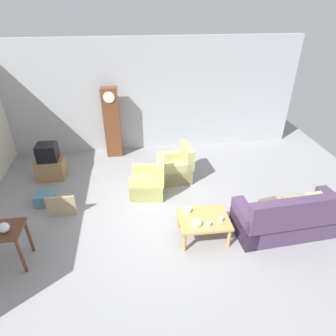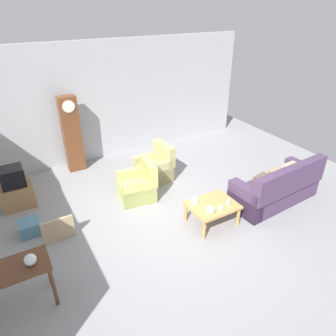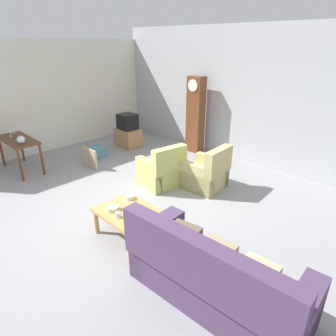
% 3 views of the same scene
% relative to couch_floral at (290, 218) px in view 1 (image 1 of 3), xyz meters
% --- Properties ---
extents(ground_plane, '(10.40, 10.40, 0.00)m').
position_rel_couch_floral_xyz_m(ground_plane, '(-2.26, 0.63, -0.36)').
color(ground_plane, gray).
extents(garage_door_wall, '(8.40, 0.16, 3.20)m').
position_rel_couch_floral_xyz_m(garage_door_wall, '(-2.26, 4.23, 1.24)').
color(garage_door_wall, '#ADAFB5').
rests_on(garage_door_wall, ground_plane).
extents(couch_floral, '(2.15, 1.02, 1.04)m').
position_rel_couch_floral_xyz_m(couch_floral, '(0.00, 0.00, 0.00)').
color(couch_floral, '#4C3856').
rests_on(couch_floral, ground_plane).
extents(armchair_olive_near, '(0.89, 0.87, 0.92)m').
position_rel_couch_floral_xyz_m(armchair_olive_near, '(-2.63, 1.70, -0.05)').
color(armchair_olive_near, '#B7BC66').
rests_on(armchair_olive_near, ground_plane).
extents(armchair_olive_far, '(0.85, 0.82, 0.92)m').
position_rel_couch_floral_xyz_m(armchair_olive_far, '(-1.89, 2.26, -0.05)').
color(armchair_olive_far, tan).
rests_on(armchair_olive_far, ground_plane).
extents(coffee_table_wood, '(0.96, 0.76, 0.45)m').
position_rel_couch_floral_xyz_m(coffee_table_wood, '(-1.71, 0.11, 0.03)').
color(coffee_table_wood, tan).
rests_on(coffee_table_wood, ground_plane).
extents(grandfather_clock, '(0.44, 0.30, 2.01)m').
position_rel_couch_floral_xyz_m(grandfather_clock, '(-3.50, 3.79, 0.66)').
color(grandfather_clock, brown).
rests_on(grandfather_clock, ground_plane).
extents(tv_stand_cabinet, '(0.68, 0.52, 0.53)m').
position_rel_couch_floral_xyz_m(tv_stand_cabinet, '(-5.09, 2.72, -0.09)').
color(tv_stand_cabinet, '#997047').
rests_on(tv_stand_cabinet, ground_plane).
extents(tv_crt, '(0.48, 0.44, 0.42)m').
position_rel_couch_floral_xyz_m(tv_crt, '(-5.09, 2.72, 0.39)').
color(tv_crt, black).
rests_on(tv_crt, tv_stand_cabinet).
extents(framed_picture_leaning, '(0.60, 0.05, 0.48)m').
position_rel_couch_floral_xyz_m(framed_picture_leaning, '(-4.55, 1.13, -0.12)').
color(framed_picture_leaning, tan).
rests_on(framed_picture_leaning, ground_plane).
extents(storage_box_blue, '(0.38, 0.39, 0.28)m').
position_rel_couch_floral_xyz_m(storage_box_blue, '(-5.02, 1.61, -0.21)').
color(storage_box_blue, teal).
rests_on(storage_box_blue, ground_plane).
extents(glass_dome_cloche, '(0.17, 0.17, 0.17)m').
position_rel_couch_floral_xyz_m(glass_dome_cloche, '(-5.12, -0.14, 0.50)').
color(glass_dome_cloche, silver).
rests_on(glass_dome_cloche, console_table_dark).
extents(cup_white_porcelain, '(0.08, 0.08, 0.08)m').
position_rel_couch_floral_xyz_m(cup_white_porcelain, '(-1.67, -0.11, 0.14)').
color(cup_white_porcelain, white).
rests_on(cup_white_porcelain, coffee_table_wood).
extents(cup_blue_rimmed, '(0.07, 0.07, 0.09)m').
position_rel_couch_floral_xyz_m(cup_blue_rimmed, '(-1.41, -0.02, 0.14)').
color(cup_blue_rimmed, silver).
rests_on(cup_blue_rimmed, coffee_table_wood).
extents(bowl_white_stacked, '(0.15, 0.15, 0.07)m').
position_rel_couch_floral_xyz_m(bowl_white_stacked, '(-1.98, 0.35, 0.13)').
color(bowl_white_stacked, white).
rests_on(bowl_white_stacked, coffee_table_wood).
extents(bowl_shallow_green, '(0.19, 0.19, 0.06)m').
position_rel_couch_floral_xyz_m(bowl_shallow_green, '(-1.89, -0.05, 0.13)').
color(bowl_shallow_green, '#B2C69E').
rests_on(bowl_shallow_green, coffee_table_wood).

